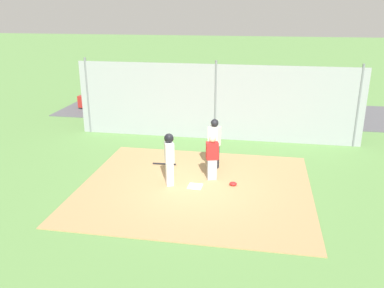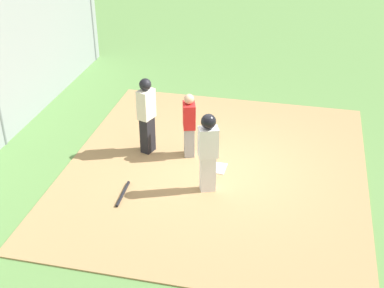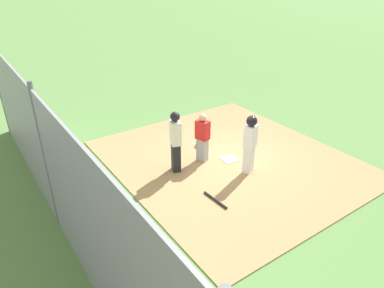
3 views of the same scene
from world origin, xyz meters
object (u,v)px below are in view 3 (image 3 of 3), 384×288
Objects in this scene: umpire at (176,141)px; home_plate at (229,159)px; catcher at (202,137)px; baseball_bat at (215,200)px; catcher_mask at (199,145)px; runner at (250,140)px.

home_plate is at bearing 5.95° from umpire.
baseball_bat is at bearing -134.00° from catcher.
catcher_mask is at bearing 49.42° from umpire.
home_plate is at bearing -52.08° from baseball_bat.
runner reaches higher than baseball_bat.
baseball_bat is (1.40, -1.64, 0.02)m from home_plate.
catcher is at bearing -122.38° from home_plate.
home_plate is 0.25× the size of umpire.
baseball_bat is (1.84, -0.94, -0.73)m from catcher.
home_plate is 1.28m from runner.
umpire is 1.05× the size of runner.
catcher is 1.45m from runner.
catcher_mask reaches higher than home_plate.
catcher_mask reaches higher than baseball_bat.
catcher is at bearing 22.23° from umpire.
umpire is 7.43× the size of catcher_mask.
home_plate is 1.11m from catcher.
umpire reaches higher than home_plate.
runner is (1.22, 1.62, 0.04)m from umpire.
runner reaches higher than catcher_mask.
catcher_mask is (-0.74, 0.40, -0.70)m from catcher.
home_plate is 0.52× the size of baseball_bat.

